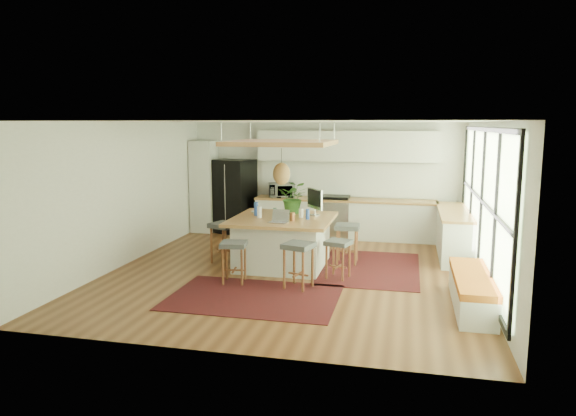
% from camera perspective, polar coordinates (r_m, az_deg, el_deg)
% --- Properties ---
extents(floor, '(7.00, 7.00, 0.00)m').
position_cam_1_polar(floor, '(9.65, 0.50, -6.97)').
color(floor, '#522D17').
rests_on(floor, ground).
extents(ceiling, '(7.00, 7.00, 0.00)m').
position_cam_1_polar(ceiling, '(9.27, 0.52, 9.29)').
color(ceiling, white).
rests_on(ceiling, ground).
extents(wall_back, '(6.50, 0.00, 6.50)m').
position_cam_1_polar(wall_back, '(12.78, 3.89, 3.14)').
color(wall_back, silver).
rests_on(wall_back, ground).
extents(wall_front, '(6.50, 0.00, 6.50)m').
position_cam_1_polar(wall_front, '(6.05, -6.66, -3.56)').
color(wall_front, silver).
rests_on(wall_front, ground).
extents(wall_left, '(0.00, 7.00, 7.00)m').
position_cam_1_polar(wall_left, '(10.55, -17.01, 1.51)').
color(wall_left, silver).
rests_on(wall_left, ground).
extents(wall_right, '(0.00, 7.00, 7.00)m').
position_cam_1_polar(wall_right, '(9.24, 20.61, 0.30)').
color(wall_right, silver).
rests_on(wall_right, ground).
extents(window_wall, '(0.10, 6.20, 2.60)m').
position_cam_1_polar(window_wall, '(9.23, 20.44, 0.61)').
color(window_wall, black).
rests_on(window_wall, wall_right).
extents(pantry, '(0.55, 0.60, 2.25)m').
position_cam_1_polar(pantry, '(13.29, -9.02, 2.30)').
color(pantry, silver).
rests_on(pantry, floor).
extents(back_counter_base, '(4.20, 0.60, 0.88)m').
position_cam_1_polar(back_counter_base, '(12.52, 6.10, -1.22)').
color(back_counter_base, silver).
rests_on(back_counter_base, floor).
extents(back_counter_top, '(4.24, 0.64, 0.05)m').
position_cam_1_polar(back_counter_top, '(12.45, 6.14, 0.87)').
color(back_counter_top, '#926033').
rests_on(back_counter_top, back_counter_base).
extents(backsplash, '(4.20, 0.02, 0.80)m').
position_cam_1_polar(backsplash, '(12.69, 6.33, 3.07)').
color(backsplash, white).
rests_on(backsplash, wall_back).
extents(upper_cabinets, '(4.20, 0.34, 0.70)m').
position_cam_1_polar(upper_cabinets, '(12.47, 6.31, 6.65)').
color(upper_cabinets, silver).
rests_on(upper_cabinets, wall_back).
extents(range, '(0.76, 0.62, 1.00)m').
position_cam_1_polar(range, '(12.54, 4.97, -0.91)').
color(range, '#A5A5AA').
rests_on(range, floor).
extents(right_counter_base, '(0.60, 2.50, 0.88)m').
position_cam_1_polar(right_counter_base, '(11.32, 17.43, -2.69)').
color(right_counter_base, silver).
rests_on(right_counter_base, floor).
extents(right_counter_top, '(0.64, 2.54, 0.05)m').
position_cam_1_polar(right_counter_top, '(11.23, 17.54, -0.39)').
color(right_counter_top, '#926033').
rests_on(right_counter_top, right_counter_base).
extents(window_bench, '(0.52, 2.00, 0.50)m').
position_cam_1_polar(window_bench, '(8.27, 19.19, -8.42)').
color(window_bench, silver).
rests_on(window_bench, floor).
extents(ceiling_panel, '(1.86, 1.86, 0.80)m').
position_cam_1_polar(ceiling_panel, '(9.75, -0.71, 5.45)').
color(ceiling_panel, '#926033').
rests_on(ceiling_panel, ceiling).
extents(rug_near, '(2.60, 1.80, 0.01)m').
position_cam_1_polar(rug_near, '(8.33, -3.73, -9.56)').
color(rug_near, black).
rests_on(rug_near, floor).
extents(rug_right, '(1.80, 2.60, 0.01)m').
position_cam_1_polar(rug_right, '(10.04, 8.79, -6.40)').
color(rug_right, black).
rests_on(rug_right, floor).
extents(fridge, '(1.07, 0.95, 1.81)m').
position_cam_1_polar(fridge, '(13.05, -5.79, 1.36)').
color(fridge, black).
rests_on(fridge, floor).
extents(island, '(1.85, 1.85, 0.93)m').
position_cam_1_polar(island, '(9.99, -0.57, -3.66)').
color(island, '#926033').
rests_on(island, floor).
extents(stool_near_left, '(0.47, 0.47, 0.71)m').
position_cam_1_polar(stool_near_left, '(9.01, -5.83, -5.84)').
color(stool_near_left, '#3C3F43').
rests_on(stool_near_left, floor).
extents(stool_near_right, '(0.55, 0.55, 0.76)m').
position_cam_1_polar(stool_near_right, '(8.68, 1.13, -6.37)').
color(stool_near_right, '#3C3F43').
rests_on(stool_near_right, floor).
extents(stool_right_front, '(0.49, 0.49, 0.67)m').
position_cam_1_polar(stool_right_front, '(9.25, 5.42, -5.43)').
color(stool_right_front, '#3C3F43').
rests_on(stool_right_front, floor).
extents(stool_right_back, '(0.46, 0.46, 0.76)m').
position_cam_1_polar(stool_right_back, '(10.25, 6.38, -4.02)').
color(stool_right_back, '#3C3F43').
rests_on(stool_right_back, floor).
extents(stool_left_side, '(0.59, 0.59, 0.78)m').
position_cam_1_polar(stool_left_side, '(10.32, -6.87, -3.93)').
color(stool_left_side, '#3C3F43').
rests_on(stool_left_side, floor).
extents(laptop, '(0.38, 0.40, 0.24)m').
position_cam_1_polar(laptop, '(9.36, -1.07, -0.87)').
color(laptop, '#A5A5AA').
rests_on(laptop, island).
extents(monitor, '(0.51, 0.57, 0.52)m').
position_cam_1_polar(monitor, '(10.09, 2.90, 0.65)').
color(monitor, '#A5A5AA').
rests_on(monitor, island).
extents(microwave, '(0.68, 0.51, 0.41)m').
position_cam_1_polar(microwave, '(12.63, -0.69, 2.09)').
color(microwave, '#A5A5AA').
rests_on(microwave, back_counter_top).
extents(island_plant, '(0.60, 0.66, 0.49)m').
position_cam_1_polar(island_plant, '(10.33, 0.61, 0.78)').
color(island_plant, '#1E4C19').
rests_on(island_plant, island).
extents(island_bowl, '(0.21, 0.21, 0.05)m').
position_cam_1_polar(island_bowl, '(10.36, -3.43, -0.45)').
color(island_bowl, white).
rests_on(island_bowl, island).
extents(island_bottle_0, '(0.07, 0.07, 0.19)m').
position_cam_1_polar(island_bottle_0, '(10.11, -3.48, -0.28)').
color(island_bottle_0, '#2D50B5').
rests_on(island_bottle_0, island).
extents(island_bottle_1, '(0.07, 0.07, 0.19)m').
position_cam_1_polar(island_bottle_1, '(9.84, -3.05, -0.54)').
color(island_bottle_1, white).
rests_on(island_bottle_1, island).
extents(island_bottle_2, '(0.07, 0.07, 0.19)m').
position_cam_1_polar(island_bottle_2, '(9.53, 0.46, -0.84)').
color(island_bottle_2, '#AC6039').
rests_on(island_bottle_2, island).
extents(island_bottle_3, '(0.07, 0.07, 0.19)m').
position_cam_1_polar(island_bottle_3, '(9.85, 1.47, -0.52)').
color(island_bottle_3, white).
rests_on(island_bottle_3, island).
extents(island_bottle_4, '(0.07, 0.07, 0.19)m').
position_cam_1_polar(island_bottle_4, '(10.16, -1.35, -0.22)').
color(island_bottle_4, '#4E8264').
rests_on(island_bottle_4, island).
extents(island_bottle_5, '(0.07, 0.07, 0.19)m').
position_cam_1_polar(island_bottle_5, '(9.68, 2.16, -0.69)').
color(island_bottle_5, '#2D50B5').
rests_on(island_bottle_5, island).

